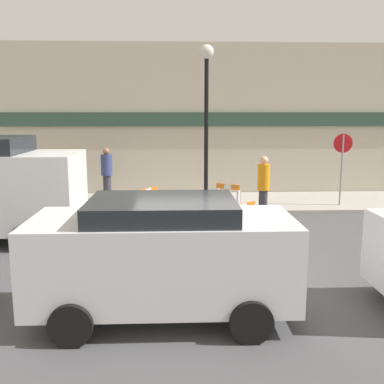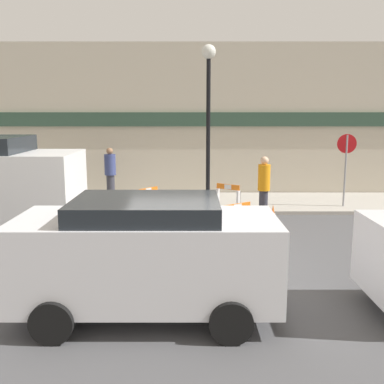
% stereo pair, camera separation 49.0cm
% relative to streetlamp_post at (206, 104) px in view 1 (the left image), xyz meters
% --- Properties ---
extents(ground_plane, '(60.00, 60.00, 0.00)m').
position_rel_streetlamp_post_xyz_m(ground_plane, '(-0.57, -5.43, -3.32)').
color(ground_plane, '#4C4C4F').
extents(sidewalk_slab, '(18.00, 3.22, 0.11)m').
position_rel_streetlamp_post_xyz_m(sidewalk_slab, '(-0.57, 0.68, -3.26)').
color(sidewalk_slab, '#ADA89E').
rests_on(sidewalk_slab, ground_plane).
extents(storefront_facade, '(18.00, 0.22, 5.50)m').
position_rel_streetlamp_post_xyz_m(storefront_facade, '(-0.57, 2.36, -0.56)').
color(storefront_facade, '#BCB29E').
rests_on(storefront_facade, ground_plane).
extents(streetlamp_post, '(0.44, 0.44, 4.97)m').
position_rel_streetlamp_post_xyz_m(streetlamp_post, '(0.00, 0.00, 0.00)').
color(streetlamp_post, black).
rests_on(streetlamp_post, sidewalk_slab).
extents(stop_sign, '(0.60, 0.06, 2.28)m').
position_rel_streetlamp_post_xyz_m(stop_sign, '(4.31, -0.15, -1.68)').
color(stop_sign, gray).
rests_on(stop_sign, sidewalk_slab).
extents(barricade_0, '(0.69, 0.52, 1.04)m').
position_rel_streetlamp_post_xyz_m(barricade_0, '(0.52, -1.56, -2.77)').
color(barricade_0, white).
rests_on(barricade_0, ground_plane).
extents(barricade_1, '(0.57, 0.62, 0.96)m').
position_rel_streetlamp_post_xyz_m(barricade_1, '(-1.74, -1.66, -2.81)').
color(barricade_1, white).
rests_on(barricade_1, ground_plane).
extents(barricade_2, '(0.61, 0.66, 1.08)m').
position_rel_streetlamp_post_xyz_m(barricade_2, '(-1.81, -4.41, -2.74)').
color(barricade_2, white).
rests_on(barricade_2, ground_plane).
extents(barricade_3, '(0.67, 0.52, 1.11)m').
position_rel_streetlamp_post_xyz_m(barricade_3, '(0.48, -4.60, -2.73)').
color(barricade_3, white).
rests_on(barricade_3, ground_plane).
extents(traffic_cone_0, '(0.30, 0.30, 0.67)m').
position_rel_streetlamp_post_xyz_m(traffic_cone_0, '(-0.30, -5.10, -3.00)').
color(traffic_cone_0, black).
rests_on(traffic_cone_0, ground_plane).
extents(traffic_cone_1, '(0.30, 0.30, 0.60)m').
position_rel_streetlamp_post_xyz_m(traffic_cone_1, '(-0.19, -4.73, -3.03)').
color(traffic_cone_1, black).
rests_on(traffic_cone_1, ground_plane).
extents(traffic_cone_2, '(0.30, 0.30, 0.47)m').
position_rel_streetlamp_post_xyz_m(traffic_cone_2, '(-2.19, -3.16, -3.09)').
color(traffic_cone_2, black).
rests_on(traffic_cone_2, ground_plane).
extents(traffic_cone_3, '(0.30, 0.30, 0.68)m').
position_rel_streetlamp_post_xyz_m(traffic_cone_3, '(1.62, -2.62, -2.99)').
color(traffic_cone_3, black).
rests_on(traffic_cone_3, ground_plane).
extents(traffic_cone_4, '(0.30, 0.30, 0.66)m').
position_rel_streetlamp_post_xyz_m(traffic_cone_4, '(1.25, -2.91, -3.00)').
color(traffic_cone_4, black).
rests_on(traffic_cone_4, ground_plane).
extents(traffic_cone_5, '(0.30, 0.30, 0.51)m').
position_rel_streetlamp_post_xyz_m(traffic_cone_5, '(-2.64, -3.16, -3.07)').
color(traffic_cone_5, black).
rests_on(traffic_cone_5, ground_plane).
extents(person_worker, '(0.48, 0.48, 1.84)m').
position_rel_streetlamp_post_xyz_m(person_worker, '(1.52, -1.64, -2.32)').
color(person_worker, '#33333D').
rests_on(person_worker, ground_plane).
extents(person_pedestrian, '(0.40, 0.40, 1.76)m').
position_rel_streetlamp_post_xyz_m(person_pedestrian, '(-3.29, 1.01, -2.26)').
color(person_pedestrian, '#33333D').
rests_on(person_pedestrian, sidewalk_slab).
extents(parked_car_1, '(3.87, 1.85, 1.82)m').
position_rel_streetlamp_post_xyz_m(parked_car_1, '(-1.18, -7.70, -2.30)').
color(parked_car_1, silver).
rests_on(parked_car_1, ground_plane).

